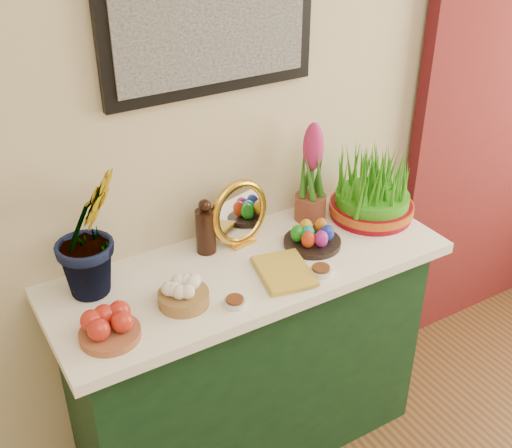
{
  "coord_description": "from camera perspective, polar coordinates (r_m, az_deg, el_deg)",
  "views": [
    {
      "loc": [
        -1.05,
        0.42,
        2.13
      ],
      "look_at": [
        -0.13,
        1.95,
        1.07
      ],
      "focal_mm": 45.0,
      "sensor_mm": 36.0,
      "label": 1
    }
  ],
  "objects": [
    {
      "name": "hyacinth_green",
      "position": [
        2.01,
        -14.85,
        0.88
      ],
      "size": [
        0.34,
        0.31,
        0.56
      ],
      "primitive_type": "imported",
      "rotation": [
        0.0,
        0.0,
        0.31
      ],
      "color": "#296719",
      "rests_on": "tablecloth"
    },
    {
      "name": "mirror",
      "position": [
        2.27,
        -1.47,
        0.92
      ],
      "size": [
        0.25,
        0.1,
        0.25
      ],
      "color": "gold",
      "rests_on": "tablecloth"
    },
    {
      "name": "wheatgrass_sabzeh",
      "position": [
        2.47,
        10.37,
        3.06
      ],
      "size": [
        0.32,
        0.32,
        0.27
      ],
      "color": "maroon",
      "rests_on": "tablecloth"
    },
    {
      "name": "hyacinth_pink",
      "position": [
        2.4,
        4.98,
        4.16
      ],
      "size": [
        0.12,
        0.12,
        0.39
      ],
      "color": "brown",
      "rests_on": "tablecloth"
    },
    {
      "name": "sideboard",
      "position": [
        2.51,
        -0.6,
        -12.29
      ],
      "size": [
        1.3,
        0.45,
        0.85
      ],
      "primitive_type": "cube",
      "color": "#133419",
      "rests_on": "ground"
    },
    {
      "name": "spice_dish_right",
      "position": [
        2.16,
        5.78,
        -4.15
      ],
      "size": [
        0.07,
        0.07,
        0.03
      ],
      "color": "silver",
      "rests_on": "tablecloth"
    },
    {
      "name": "tablecloth",
      "position": [
        2.23,
        -0.66,
        -3.87
      ],
      "size": [
        1.4,
        0.55,
        0.04
      ],
      "primitive_type": "cube",
      "color": "white",
      "rests_on": "sideboard"
    },
    {
      "name": "vinegar_cruet",
      "position": [
        2.23,
        -4.5,
        -0.44
      ],
      "size": [
        0.07,
        0.07,
        0.21
      ],
      "color": "black",
      "rests_on": "tablecloth"
    },
    {
      "name": "egg_plate",
      "position": [
        2.3,
        5.05,
        -1.18
      ],
      "size": [
        0.27,
        0.27,
        0.09
      ],
      "color": "black",
      "rests_on": "tablecloth"
    },
    {
      "name": "book",
      "position": [
        2.12,
        0.41,
        -4.61
      ],
      "size": [
        0.2,
        0.25,
        0.03
      ],
      "primitive_type": "imported",
      "rotation": [
        0.0,
        0.0,
        -0.22
      ],
      "color": "gold",
      "rests_on": "tablecloth"
    },
    {
      "name": "apple_bowl",
      "position": [
        1.93,
        -12.93,
        -8.94
      ],
      "size": [
        0.23,
        0.23,
        0.09
      ],
      "color": "brown",
      "rests_on": "tablecloth"
    },
    {
      "name": "spice_dish_left",
      "position": [
        2.01,
        -1.9,
        -6.96
      ],
      "size": [
        0.07,
        0.07,
        0.03
      ],
      "color": "silver",
      "rests_on": "tablecloth"
    },
    {
      "name": "garlic_basket",
      "position": [
        2.02,
        -6.47,
        -6.19
      ],
      "size": [
        0.19,
        0.19,
        0.09
      ],
      "color": "olive",
      "rests_on": "tablecloth"
    }
  ]
}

